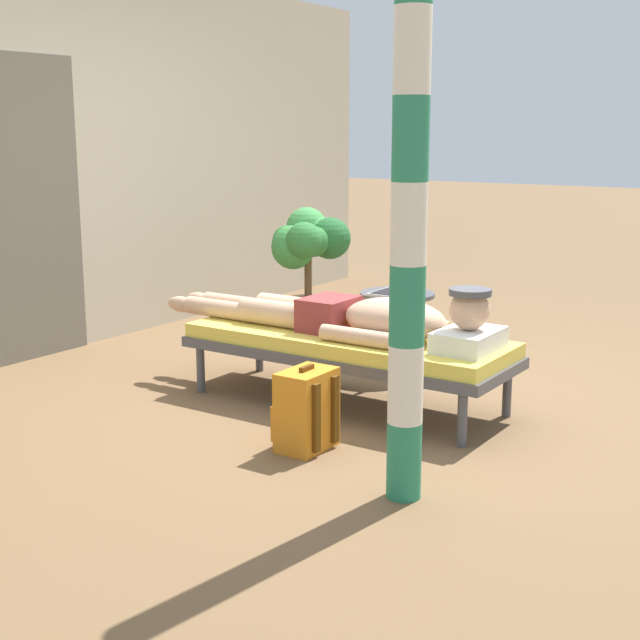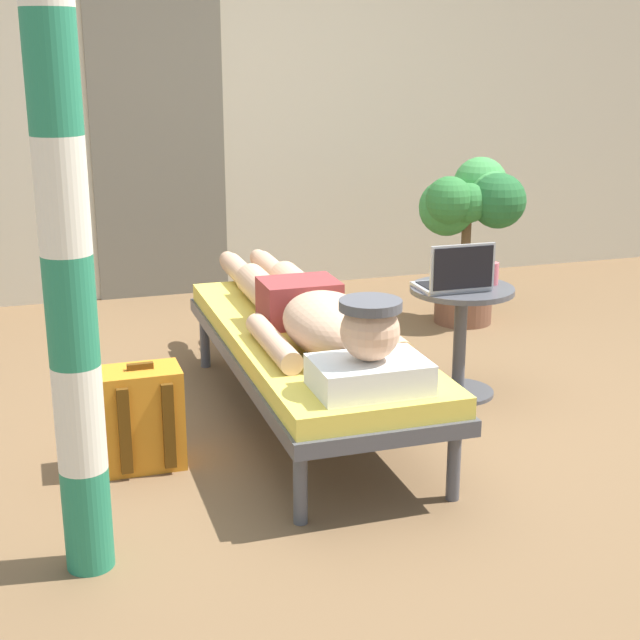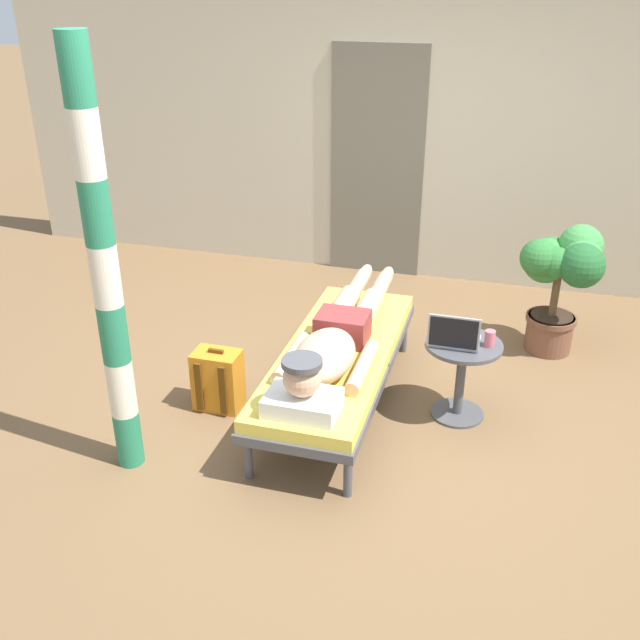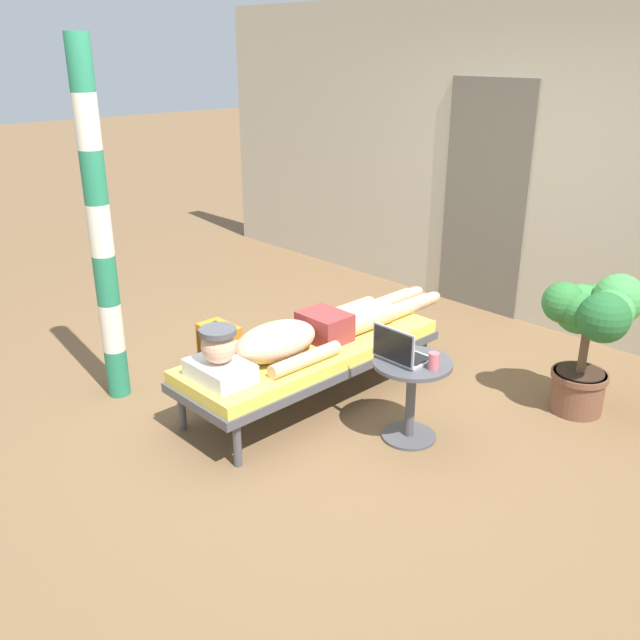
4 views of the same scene
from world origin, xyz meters
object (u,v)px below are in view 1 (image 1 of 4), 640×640
backpack (306,410)px  potted_plant (309,253)px  lounge_chair (347,345)px  person_reclining (359,317)px  side_table (397,318)px  laptop (400,286)px  porch_post (409,224)px  drink_glass (408,281)px

backpack → potted_plant: bearing=34.1°
lounge_chair → backpack: bearing=-163.2°
person_reclining → side_table: bearing=13.2°
laptop → porch_post: (-1.72, -0.97, 0.60)m
laptop → backpack: bearing=-169.1°
drink_glass → backpack: 1.74m
laptop → drink_glass: 0.22m
side_table → backpack: size_ratio=1.23×
laptop → backpack: laptop is taller
laptop → drink_glass: (0.21, 0.05, -0.01)m
person_reclining → potted_plant: bearing=43.2°
lounge_chair → drink_glass: (0.93, 0.11, 0.23)m
side_table → laptop: (-0.06, -0.05, 0.23)m
potted_plant → side_table: bearing=-117.9°
lounge_chair → drink_glass: bearing=6.8°
drink_glass → side_table: bearing=-178.8°
drink_glass → porch_post: porch_post is taller
porch_post → side_table: bearing=29.9°
backpack → porch_post: 1.23m
backpack → potted_plant: (2.09, 1.41, 0.43)m
person_reclining → potted_plant: 1.85m
drink_glass → lounge_chair: bearing=-173.2°
lounge_chair → backpack: (-0.74, -0.22, -0.15)m
potted_plant → drink_glass: bearing=-111.4°
lounge_chair → porch_post: size_ratio=0.81×
backpack → drink_glass: bearing=11.4°
backpack → laptop: bearing=10.9°
lounge_chair → person_reclining: size_ratio=0.88×
person_reclining → laptop: (0.72, 0.13, 0.06)m
side_table → backpack: bearing=-167.7°
laptop → drink_glass: laptop is taller
backpack → side_table: bearing=12.3°
side_table → porch_post: 2.21m
person_reclining → backpack: (-0.74, -0.15, -0.32)m
porch_post → person_reclining: bearing=40.0°
lounge_chair → side_table: side_table is taller
lounge_chair → drink_glass: 0.96m
person_reclining → side_table: 0.81m
person_reclining → backpack: 0.82m
side_table → porch_post: porch_post is taller
lounge_chair → side_table: bearing=7.9°
side_table → person_reclining: bearing=-166.8°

